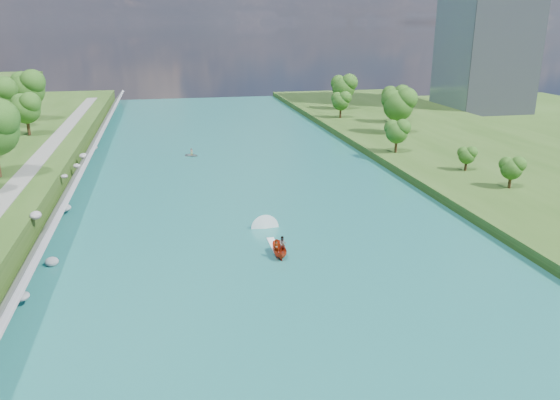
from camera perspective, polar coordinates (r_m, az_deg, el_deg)
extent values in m
plane|color=#2D5119|center=(61.80, -0.34, -6.14)|extent=(260.00, 260.00, 0.00)
cube|color=#1B695D|center=(80.16, -3.24, -0.36)|extent=(55.00, 240.00, 0.10)
cube|color=#2D5119|center=(99.82, 26.10, 1.92)|extent=(44.00, 240.00, 1.50)
cube|color=slate|center=(80.13, -21.84, -0.36)|extent=(3.54, 236.00, 4.05)
ellipsoid|color=gray|center=(57.01, -25.28, -9.09)|extent=(1.22, 1.56, 0.69)
ellipsoid|color=gray|center=(64.83, -22.75, -5.97)|extent=(1.46, 1.51, 1.01)
ellipsoid|color=gray|center=(70.73, -24.17, -1.46)|extent=(1.31, 1.69, 0.96)
ellipsoid|color=gray|center=(80.96, -21.52, -0.76)|extent=(1.55, 1.86, 0.89)
ellipsoid|color=gray|center=(89.44, -21.61, 2.32)|extent=(1.04, 1.08, 0.58)
ellipsoid|color=gray|center=(98.52, -20.46, 3.34)|extent=(1.24, 1.04, 0.81)
ellipsoid|color=gray|center=(104.99, -19.83, 4.36)|extent=(1.55, 1.84, 0.98)
ellipsoid|color=gray|center=(117.19, -18.83, 5.22)|extent=(1.26, 1.38, 0.83)
cube|color=gray|center=(81.11, -26.60, 0.52)|extent=(3.00, 200.00, 0.10)
cube|color=gray|center=(177.19, 21.13, 18.43)|extent=(22.00, 22.00, 60.00)
ellipsoid|color=#1D4712|center=(122.06, -25.01, 8.49)|extent=(6.07, 6.07, 10.12)
ellipsoid|color=#1D4712|center=(133.16, -27.23, 9.44)|extent=(7.70, 7.70, 12.83)
ellipsoid|color=#1D4712|center=(140.88, -24.85, 10.29)|extent=(8.15, 8.15, 13.58)
ellipsoid|color=#1D4712|center=(88.76, 23.03, 2.94)|extent=(3.46, 3.46, 5.77)
ellipsoid|color=#1D4712|center=(96.95, 18.93, 4.33)|extent=(2.94, 2.94, 4.90)
ellipsoid|color=#1D4712|center=(107.01, 12.11, 6.86)|extent=(4.54, 4.54, 7.57)
ellipsoid|color=#1D4712|center=(125.80, 12.26, 9.48)|extent=(7.14, 7.14, 11.90)
ellipsoid|color=#1D4712|center=(139.79, 11.97, 10.11)|extent=(6.53, 6.53, 10.89)
ellipsoid|color=#1D4712|center=(145.20, 6.37, 10.11)|extent=(4.84, 4.84, 8.07)
ellipsoid|color=#1D4712|center=(160.17, 6.66, 11.47)|extent=(6.97, 6.97, 11.62)
imported|color=#B92C0E|center=(62.02, -0.08, -5.20)|extent=(1.62, 3.91, 1.49)
imported|color=#66605B|center=(61.41, -0.37, -5.00)|extent=(0.64, 0.45, 1.66)
imported|color=#66605B|center=(62.38, 0.27, -4.58)|extent=(0.94, 0.77, 1.76)
cube|color=white|center=(65.00, -0.63, -4.76)|extent=(0.90, 5.00, 0.06)
imported|color=gray|center=(109.90, -9.21, 4.70)|extent=(3.37, 3.19, 0.57)
imported|color=#66605B|center=(109.76, -9.23, 5.01)|extent=(0.72, 0.56, 1.29)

